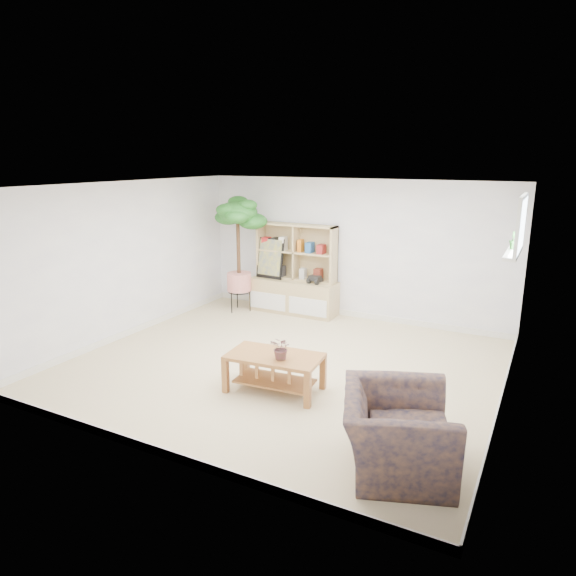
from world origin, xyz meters
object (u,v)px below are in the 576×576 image
at_px(coffee_table, 275,373).
at_px(floor_tree, 239,255).
at_px(armchair, 397,427).
at_px(storage_unit, 294,269).

relative_size(coffee_table, floor_tree, 0.54).
relative_size(floor_tree, armchair, 1.89).
bearing_deg(floor_tree, armchair, -41.54).
distance_m(storage_unit, armchair, 4.92).
height_order(storage_unit, armchair, storage_unit).
relative_size(storage_unit, armchair, 1.45).
bearing_deg(armchair, floor_tree, 28.35).
relative_size(coffee_table, armchair, 1.02).
distance_m(floor_tree, armchair, 5.30).
xyz_separation_m(storage_unit, floor_tree, (-0.92, -0.38, 0.24)).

